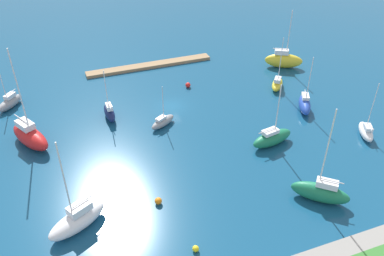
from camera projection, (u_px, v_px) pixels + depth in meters
The scene contains 16 objects.
water at pixel (172, 106), 64.20m from camera, with size 160.00×160.00×0.00m, color navy.
pier_dock at pixel (150, 65), 76.23m from camera, with size 24.16×2.14×0.56m, color #997A56.
sailboat_yellow_along_channel at pixel (277, 84), 68.73m from camera, with size 4.34×4.78×9.09m.
sailboat_white_lone_north at pixel (366, 131), 56.74m from camera, with size 3.52×4.98×8.36m.
sailboat_gray_far_north at pixel (163, 122), 59.00m from camera, with size 4.63×3.52×6.46m.
sailboat_green_lone_south at pixel (272, 138), 54.90m from camera, with size 6.71×3.17×9.25m.
sailboat_red_outer_mooring at pixel (30, 136), 54.63m from camera, with size 5.98×8.07×14.39m.
sailboat_blue_west_end at pixel (305, 104), 62.59m from camera, with size 4.14×5.75×9.12m.
sailboat_navy_off_beacon at pixel (109, 112), 60.53m from camera, with size 1.49×4.88×7.93m.
sailboat_yellow_near_pier at pixel (283, 60), 75.38m from camera, with size 7.23×5.35×10.99m.
sailboat_white_far_south at pixel (77, 219), 42.33m from camera, with size 7.17×5.32×11.56m.
sailboat_gray_mid_basin at pixel (10, 102), 63.36m from camera, with size 4.67×5.15×7.75m.
sailboat_green_inner_mooring at pixel (320, 192), 45.69m from camera, with size 6.23×5.86×12.34m.
mooring_buoy_yellow at pixel (196, 249), 40.17m from camera, with size 0.69×0.69×0.69m, color yellow.
mooring_buoy_red at pixel (188, 85), 69.22m from camera, with size 0.90×0.90×0.90m, color red.
mooring_buoy_orange at pixel (158, 201), 45.69m from camera, with size 0.84×0.84×0.84m, color orange.
Camera 1 is at (16.43, 52.83, 32.92)m, focal length 37.23 mm.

